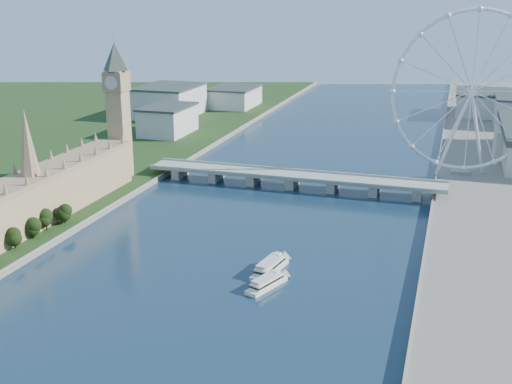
% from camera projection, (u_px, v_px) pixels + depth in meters
% --- Properties ---
extents(parliament_range, '(24.00, 200.00, 70.00)m').
position_uv_depth(parliament_range, '(33.00, 199.00, 385.15)').
color(parliament_range, tan).
rests_on(parliament_range, ground).
extents(big_ben, '(20.02, 20.02, 110.00)m').
position_uv_depth(big_ben, '(117.00, 93.00, 469.20)').
color(big_ben, tan).
rests_on(big_ben, ground).
extents(westminster_bridge, '(220.00, 22.00, 9.50)m').
position_uv_depth(westminster_bridge, '(293.00, 178.00, 470.65)').
color(westminster_bridge, gray).
rests_on(westminster_bridge, ground).
extents(london_eye, '(113.60, 39.12, 124.30)m').
position_uv_depth(london_eye, '(472.00, 92.00, 468.49)').
color(london_eye, silver).
rests_on(london_eye, ground).
extents(city_skyline, '(505.00, 280.00, 32.00)m').
position_uv_depth(city_skyline, '(387.00, 108.00, 693.33)').
color(city_skyline, beige).
rests_on(city_skyline, ground).
extents(tour_boat_near, '(14.00, 33.37, 7.18)m').
position_uv_depth(tour_boat_near, '(270.00, 272.00, 328.85)').
color(tour_boat_near, beige).
rests_on(tour_boat_near, ground).
extents(tour_boat_far, '(17.09, 29.22, 6.29)m').
position_uv_depth(tour_boat_far, '(267.00, 287.00, 311.68)').
color(tour_boat_far, beige).
rests_on(tour_boat_far, ground).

